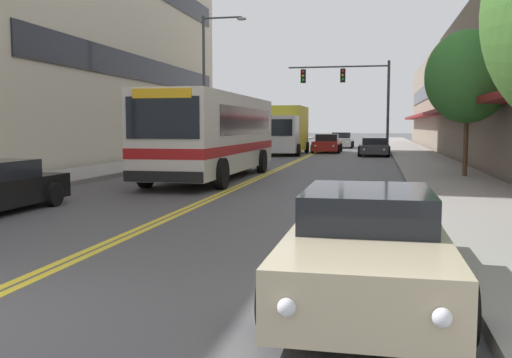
% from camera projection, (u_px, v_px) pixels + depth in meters
% --- Properties ---
extents(ground_plane, '(240.00, 240.00, 0.00)m').
position_uv_depth(ground_plane, '(314.00, 153.00, 41.75)').
color(ground_plane, '#4C4C4F').
extents(sidewalk_left, '(3.17, 106.00, 0.16)m').
position_uv_depth(sidewalk_left, '(221.00, 151.00, 43.20)').
color(sidewalk_left, gray).
rests_on(sidewalk_left, ground_plane).
extents(sidewalk_right, '(3.17, 106.00, 0.16)m').
position_uv_depth(sidewalk_right, '(414.00, 153.00, 40.29)').
color(sidewalk_right, gray).
rests_on(sidewalk_right, ground_plane).
extents(centre_line, '(0.34, 106.00, 0.01)m').
position_uv_depth(centre_line, '(314.00, 153.00, 41.75)').
color(centre_line, yellow).
rests_on(centre_line, ground_plane).
extents(storefront_row_right, '(9.10, 68.00, 8.33)m').
position_uv_depth(storefront_row_right, '(504.00, 94.00, 38.72)').
color(storefront_row_right, gray).
rests_on(storefront_row_right, ground_plane).
extents(city_bus, '(2.86, 10.82, 3.15)m').
position_uv_depth(city_bus, '(215.00, 132.00, 21.89)').
color(city_bus, silver).
rests_on(city_bus, ground_plane).
extents(car_charcoal_parked_left_near, '(2.11, 4.17, 1.27)m').
position_uv_depth(car_charcoal_parked_left_near, '(227.00, 150.00, 34.22)').
color(car_charcoal_parked_left_near, '#232328').
rests_on(car_charcoal_parked_left_near, ground_plane).
extents(car_beige_parked_right_foreground, '(2.00, 4.72, 1.25)m').
position_uv_depth(car_beige_parked_right_foreground, '(367.00, 245.00, 6.81)').
color(car_beige_parked_right_foreground, '#BCAD89').
rests_on(car_beige_parked_right_foreground, ground_plane).
extents(car_dark_grey_parked_right_mid, '(2.08, 4.87, 1.21)m').
position_uv_depth(car_dark_grey_parked_right_mid, '(374.00, 147.00, 38.78)').
color(car_dark_grey_parked_right_mid, '#38383D').
rests_on(car_dark_grey_parked_right_mid, ground_plane).
extents(car_red_moving_lead, '(2.14, 4.77, 1.40)m').
position_uv_depth(car_red_moving_lead, '(327.00, 144.00, 43.33)').
color(car_red_moving_lead, maroon).
rests_on(car_red_moving_lead, ground_plane).
extents(car_silver_moving_second, '(2.18, 4.59, 1.42)m').
position_uv_depth(car_silver_moving_second, '(341.00, 141.00, 52.62)').
color(car_silver_moving_second, '#B7B7BC').
rests_on(car_silver_moving_second, ground_plane).
extents(box_truck, '(2.83, 7.06, 3.41)m').
position_uv_depth(box_truck, '(285.00, 130.00, 40.38)').
color(box_truck, white).
rests_on(box_truck, ground_plane).
extents(traffic_signal_mast, '(6.88, 0.38, 6.39)m').
position_uv_depth(traffic_signal_mast, '(353.00, 88.00, 38.77)').
color(traffic_signal_mast, '#47474C').
rests_on(traffic_signal_mast, ground_plane).
extents(street_lamp_left_far, '(2.61, 0.28, 8.25)m').
position_uv_depth(street_lamp_left_far, '(210.00, 75.00, 32.60)').
color(street_lamp_left_far, '#47474C').
rests_on(street_lamp_left_far, ground_plane).
extents(street_tree_right_mid, '(3.09, 3.09, 5.35)m').
position_uv_depth(street_tree_right_mid, '(468.00, 77.00, 20.84)').
color(street_tree_right_mid, brown).
rests_on(street_tree_right_mid, sidewalk_right).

